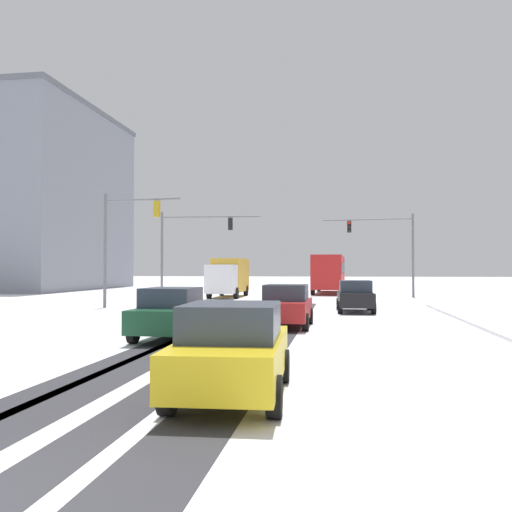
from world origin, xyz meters
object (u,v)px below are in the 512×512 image
Objects in this scene: car_red_second at (286,306)px; box_truck_delivery at (229,276)px; car_black_lead at (355,296)px; car_dark_green_third at (172,313)px; bus_oncoming at (329,271)px; traffic_signal_near_left at (125,231)px; traffic_signal_far_right at (387,240)px; car_yellow_cab_fourth at (233,350)px; traffic_signal_far_left at (190,238)px; office_building_far_left_block at (5,200)px.

box_truck_delivery reaches higher than car_red_second.
car_black_lead and car_red_second have the same top height.
car_dark_green_third is 0.37× the size of bus_oncoming.
car_dark_green_third is at bearing -82.40° from box_truck_delivery.
box_truck_delivery is (-9.36, 13.31, 0.82)m from car_black_lead.
traffic_signal_near_left is 1.58× the size of car_dark_green_third.
car_yellow_cab_fourth is at bearing -99.20° from traffic_signal_far_right.
traffic_signal_far_left is 0.68× the size of bus_oncoming.
car_red_second is 0.55× the size of box_truck_delivery.
box_truck_delivery is (3.45, 12.43, -2.70)m from traffic_signal_near_left.
car_black_lead is at bearing -35.17° from office_building_far_left_block.
traffic_signal_near_left and traffic_signal_far_right have the same top height.
car_dark_green_third is at bearing -129.19° from car_red_second.
traffic_signal_far_left is 31.66m from car_yellow_cab_fourth.
car_dark_green_third is 49.58m from office_building_far_left_block.
car_black_lead is 0.37× the size of bus_oncoming.
car_dark_green_third is 33.49m from bus_oncoming.
bus_oncoming is (0.95, 40.53, 1.18)m from car_yellow_cab_fourth.
traffic_signal_far_right is 1.68× the size of car_yellow_cab_fourth.
traffic_signal_near_left is 13.32m from car_black_lead.
box_truck_delivery reaches higher than car_dark_green_third.
car_yellow_cab_fourth is (3.40, -7.34, 0.00)m from car_dark_green_third.
box_truck_delivery is at bearing -171.69° from traffic_signal_far_right.
car_yellow_cab_fourth is 0.19× the size of office_building_far_left_block.
traffic_signal_far_right is at bearing -54.69° from bus_oncoming.
bus_oncoming is (4.34, 33.19, 1.18)m from car_dark_green_third.
car_black_lead is 1.01× the size of car_dark_green_third.
car_dark_green_third is 8.09m from car_yellow_cab_fourth.
office_building_far_left_block reaches higher than bus_oncoming.
traffic_signal_far_right and traffic_signal_far_left have the same top height.
traffic_signal_far_left is at bearing -138.13° from box_truck_delivery.
car_black_lead is 21.65m from bus_oncoming.
car_black_lead is 13.11m from car_dark_green_third.
traffic_signal_far_left is 23.74m from car_dark_green_third.
traffic_signal_far_right is at bearing 80.80° from car_yellow_cab_fourth.
box_truck_delivery is at bearing -132.94° from bus_oncoming.
traffic_signal_far_right is 1.69× the size of car_black_lead.
bus_oncoming is at bearing 47.06° from box_truck_delivery.
box_truck_delivery is at bearing 74.48° from traffic_signal_near_left.
car_black_lead is 0.99× the size of car_yellow_cab_fourth.
traffic_signal_far_right is 0.95× the size of box_truck_delivery.
box_truck_delivery is (-6.57, 20.97, 0.82)m from car_red_second.
car_black_lead is 19.16m from car_yellow_cab_fourth.
car_yellow_cab_fourth is at bearing -72.96° from traffic_signal_far_left.
office_building_far_left_block is (-25.13, 14.98, 5.21)m from traffic_signal_far_left.
car_red_second and car_yellow_cab_fourth have the same top height.
bus_oncoming is at bearing -7.27° from office_building_far_left_block.
car_dark_green_third is 25.18m from box_truck_delivery.
office_building_far_left_block reaches higher than car_black_lead.
bus_oncoming is at bearing 61.72° from traffic_signal_near_left.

